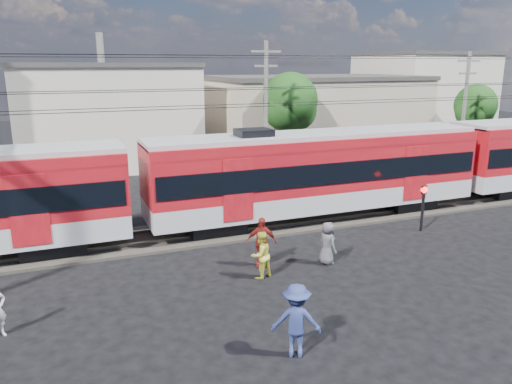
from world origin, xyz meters
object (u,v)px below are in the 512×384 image
(pedestrian_c, at_px, (296,321))
(crossing_signal, at_px, (423,200))
(commuter_train, at_px, (321,170))
(car_silver, at_px, (483,166))

(pedestrian_c, distance_m, crossing_signal, 11.65)
(commuter_train, relative_size, car_silver, 11.76)
(crossing_signal, bearing_deg, pedestrian_c, -144.77)
(commuter_train, bearing_deg, car_silver, 15.90)
(pedestrian_c, distance_m, car_silver, 24.87)
(car_silver, height_order, crossing_signal, crossing_signal)
(pedestrian_c, height_order, crossing_signal, crossing_signal)
(commuter_train, xyz_separation_m, car_silver, (14.30, 4.07, -1.67))
(commuter_train, height_order, pedestrian_c, commuter_train)
(car_silver, bearing_deg, pedestrian_c, 131.31)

